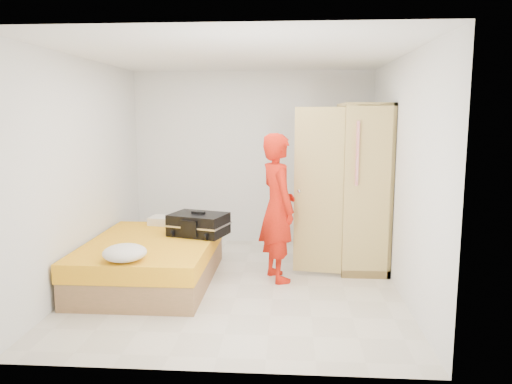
# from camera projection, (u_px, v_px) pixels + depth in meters

# --- Properties ---
(room) EXTENTS (4.00, 4.02, 2.60)m
(room) POSITION_uv_depth(u_px,v_px,m) (239.00, 174.00, 5.62)
(room) COLOR beige
(room) RESTS_ON ground
(bed) EXTENTS (1.42, 2.02, 0.50)m
(bed) POSITION_uv_depth(u_px,v_px,m) (151.00, 261.00, 5.88)
(bed) COLOR #9D6E47
(bed) RESTS_ON ground
(wardrobe) EXTENTS (1.17, 1.20, 2.10)m
(wardrobe) POSITION_uv_depth(u_px,v_px,m) (358.00, 190.00, 6.42)
(wardrobe) COLOR tan
(wardrobe) RESTS_ON ground
(person) EXTENTS (0.64, 0.75, 1.75)m
(person) POSITION_uv_depth(u_px,v_px,m) (278.00, 208.00, 5.89)
(person) COLOR red
(person) RESTS_ON ground
(suitcase) EXTENTS (0.79, 0.66, 0.29)m
(suitcase) POSITION_uv_depth(u_px,v_px,m) (198.00, 224.00, 6.11)
(suitcase) COLOR black
(suitcase) RESTS_ON bed
(round_cushion) EXTENTS (0.44, 0.44, 0.17)m
(round_cushion) POSITION_uv_depth(u_px,v_px,m) (125.00, 253.00, 5.03)
(round_cushion) COLOR white
(round_cushion) RESTS_ON bed
(pillow) EXTENTS (0.61, 0.38, 0.10)m
(pillow) POSITION_uv_depth(u_px,v_px,m) (171.00, 221.00, 6.67)
(pillow) COLOR white
(pillow) RESTS_ON bed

